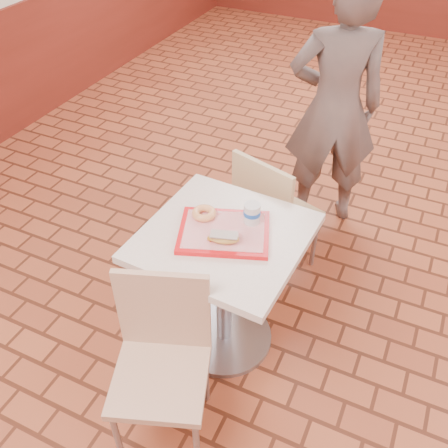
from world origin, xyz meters
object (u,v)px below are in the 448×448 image
at_px(customer, 335,108).
at_px(serving_tray, 224,232).
at_px(main_table, 224,272).
at_px(paper_cup, 252,213).
at_px(chair_main_back, 271,212).
at_px(ring_donut, 204,213).
at_px(chair_main_front, 162,354).
at_px(long_john_donut, 223,238).

relative_size(customer, serving_tray, 4.03).
bearing_deg(main_table, paper_cup, 50.22).
height_order(main_table, chair_main_back, chair_main_back).
bearing_deg(serving_tray, main_table, -90.00).
distance_m(main_table, paper_cup, 0.35).
bearing_deg(ring_donut, customer, 77.93).
height_order(chair_main_front, paper_cup, paper_cup).
relative_size(serving_tray, ring_donut, 3.58).
bearing_deg(main_table, long_john_donut, -66.99).
bearing_deg(long_john_donut, serving_tray, 113.01).
bearing_deg(long_john_donut, chair_main_back, 90.35).
height_order(chair_main_front, long_john_donut, chair_main_front).
height_order(customer, paper_cup, customer).
height_order(customer, ring_donut, customer).
xyz_separation_m(serving_tray, ring_donut, (-0.13, 0.05, 0.03)).
bearing_deg(chair_main_back, customer, -81.94).
bearing_deg(chair_main_front, main_table, 64.78).
bearing_deg(customer, ring_donut, 54.67).
relative_size(main_table, customer, 0.46).
bearing_deg(long_john_donut, chair_main_front, -99.70).
height_order(customer, long_john_donut, customer).
xyz_separation_m(chair_main_front, customer, (0.19, 1.82, 0.34)).
bearing_deg(chair_main_front, long_john_donut, 60.18).
relative_size(main_table, chair_main_back, 0.89).
bearing_deg(chair_main_front, serving_tray, 64.78).
distance_m(chair_main_front, serving_tray, 0.60).
xyz_separation_m(chair_main_front, chair_main_back, (0.07, 1.09, 0.00)).
bearing_deg(paper_cup, customer, 87.48).
bearing_deg(serving_tray, chair_main_front, -95.10).
relative_size(ring_donut, paper_cup, 1.17).
relative_size(chair_main_front, ring_donut, 7.51).
xyz_separation_m(long_john_donut, paper_cup, (0.06, 0.18, 0.03)).
bearing_deg(ring_donut, chair_main_back, 73.96).
height_order(main_table, customer, customer).
relative_size(customer, paper_cup, 16.83).
xyz_separation_m(serving_tray, long_john_donut, (0.03, -0.07, 0.03)).
bearing_deg(chair_main_front, customer, 63.97).
xyz_separation_m(customer, paper_cup, (-0.05, -1.19, 0.01)).
bearing_deg(chair_main_front, chair_main_back, 66.10).
bearing_deg(serving_tray, ring_donut, 158.48).
xyz_separation_m(customer, ring_donut, (-0.27, -1.25, -0.02)).
bearing_deg(main_table, customer, 83.77).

